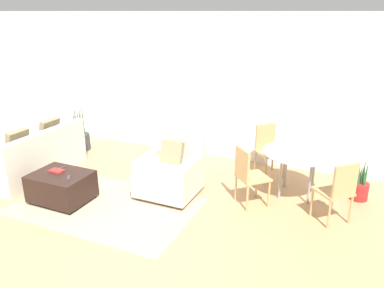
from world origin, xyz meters
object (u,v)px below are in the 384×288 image
object	(u,v)px
tv_remote_secondary	(69,178)
potted_plant	(80,139)
couch	(33,158)
dining_chair_near_left	(248,173)
book_stack	(57,171)
armchair	(170,173)
dining_table	(299,157)
ottoman	(62,186)
dining_chair_near_right	(338,189)
dining_chair_far_left	(268,147)
potted_plant_small	(359,188)
tv_remote_primary	(62,168)

from	to	relation	value
tv_remote_secondary	potted_plant	world-z (taller)	potted_plant
couch	dining_chair_near_left	xyz separation A→B (m)	(3.76, 0.45, 0.21)
book_stack	armchair	bearing A→B (deg)	29.63
book_stack	dining_table	bearing A→B (deg)	25.81
dining_table	couch	bearing A→B (deg)	-166.23
ottoman	dining_chair_near_left	world-z (taller)	dining_chair_near_left
tv_remote_secondary	dining_chair_near_right	xyz separation A→B (m)	(3.63, 1.09, 0.06)
dining_chair_near_right	dining_chair_far_left	distance (m)	1.76
tv_remote_secondary	dining_chair_near_right	distance (m)	3.79
dining_table	dining_chair_near_right	bearing A→B (deg)	-45.00
couch	book_stack	size ratio (longest dim) A/B	8.46
ottoman	potted_plant_small	bearing A→B (deg)	24.92
ottoman	tv_remote_secondary	xyz separation A→B (m)	(0.22, -0.06, 0.21)
book_stack	dining_chair_near_right	bearing A→B (deg)	14.05
potted_plant	dining_chair_near_left	xyz separation A→B (m)	(3.86, -0.89, 0.28)
tv_remote_primary	dining_chair_far_left	distance (m)	3.45
potted_plant_small	couch	bearing A→B (deg)	-165.77
tv_remote_primary	dining_chair_far_left	world-z (taller)	dining_chair_far_left
tv_remote_secondary	potted_plant_small	bearing A→B (deg)	26.88
tv_remote_secondary	potted_plant_small	world-z (taller)	potted_plant_small
armchair	potted_plant_small	xyz separation A→B (m)	(2.74, 1.03, -0.16)
dining_chair_far_left	potted_plant	bearing A→B (deg)	-174.78
tv_remote_primary	potted_plant	bearing A→B (deg)	122.85
dining_chair_near_right	couch	bearing A→B (deg)	-174.83
tv_remote_secondary	dining_chair_far_left	distance (m)	3.34
couch	dining_chair_near_right	bearing A→B (deg)	5.17
armchair	book_stack	world-z (taller)	armchair
armchair	tv_remote_secondary	bearing A→B (deg)	-140.81
ottoman	dining_table	bearing A→B (deg)	27.12
potted_plant_small	tv_remote_primary	bearing A→B (deg)	-157.86
armchair	potted_plant_small	bearing A→B (deg)	20.53
tv_remote_primary	dining_table	xyz separation A→B (m)	(3.36, 1.47, 0.19)
couch	dining_chair_near_left	size ratio (longest dim) A/B	2.00
potted_plant	potted_plant_small	bearing A→B (deg)	-0.01
dining_chair_near_left	potted_plant_small	xyz separation A→B (m)	(1.53, 0.89, -0.33)
tv_remote_secondary	ottoman	bearing A→B (deg)	164.62
armchair	dining_chair_far_left	world-z (taller)	dining_chair_far_left
ottoman	potted_plant_small	xyz separation A→B (m)	(4.14, 1.92, -0.06)
book_stack	potted_plant_small	world-z (taller)	potted_plant_small
tv_remote_primary	potted_plant_small	xyz separation A→B (m)	(4.27, 1.74, -0.27)
potted_plant	dining_chair_near_right	size ratio (longest dim) A/B	1.17
potted_plant_small	armchair	bearing A→B (deg)	-159.47
potted_plant	dining_chair_far_left	bearing A→B (deg)	5.22
ottoman	potted_plant_small	world-z (taller)	potted_plant_small
dining_chair_near_left	dining_table	bearing A→B (deg)	45.00
dining_chair_near_left	dining_chair_far_left	world-z (taller)	same
couch	potted_plant_small	size ratio (longest dim) A/B	2.70
dining_chair_far_left	book_stack	bearing A→B (deg)	-140.50
ottoman	potted_plant	bearing A→B (deg)	123.18
potted_plant	dining_chair_near_left	bearing A→B (deg)	-12.98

